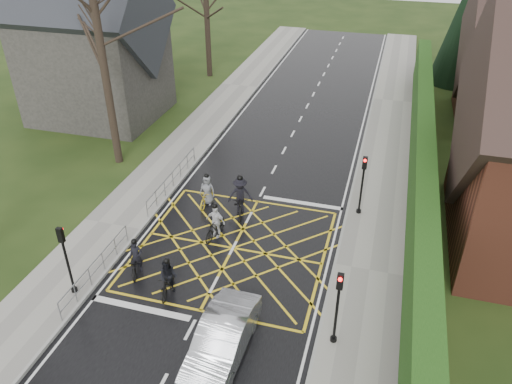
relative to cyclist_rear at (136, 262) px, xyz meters
The scene contains 20 objects.
ground 4.28m from the cyclist_rear, 37.81° to the left, with size 120.00×120.00×0.00m, color black.
road 4.28m from the cyclist_rear, 37.81° to the left, with size 9.00×80.00×0.01m, color black.
sidewalk_right 9.72m from the cyclist_rear, 15.56° to the left, with size 3.00×80.00×0.15m, color gray.
sidewalk_left 3.74m from the cyclist_rear, 135.42° to the left, with size 3.00×80.00×0.15m, color gray.
stone_wall 14.05m from the cyclist_rear, 37.77° to the left, with size 0.50×38.00×0.70m, color slate.
hedge 14.14m from the cyclist_rear, 37.77° to the left, with size 0.90×38.00×2.80m, color #16380F.
conifer 32.20m from the cyclist_rear, 63.75° to the left, with size 4.60×4.60×10.00m.
church 18.34m from the cyclist_rear, 124.87° to the left, with size 8.80×7.80×11.00m.
tree_near 12.66m from the cyclist_rear, 123.26° to the left, with size 9.24×9.24×11.44m.
railing_south 1.59m from the cyclist_rear, 145.32° to the right, with size 0.05×5.04×1.03m.
railing_north 6.74m from the cyclist_rear, 101.08° to the left, with size 0.05×6.04×1.03m.
traffic_light_ne 10.91m from the cyclist_rear, 38.80° to the left, with size 0.24×0.31×3.21m.
traffic_light_se 8.68m from the cyclist_rear, 10.71° to the right, with size 0.24×0.31×3.21m.
traffic_light_sw 2.81m from the cyclist_rear, 132.68° to the right, with size 0.24×0.31×3.21m.
cyclist_rear is the anchor object (origin of this frame).
cyclist_back 1.96m from the cyclist_rear, 23.08° to the right, with size 0.81×1.70×1.66m.
cyclist_mid 6.14m from the cyclist_rear, 62.90° to the left, with size 1.39×2.25×2.06m.
cyclist_front 3.97m from the cyclist_rear, 54.13° to the left, with size 1.00×1.82×1.77m.
cyclist_lead 5.79m from the cyclist_rear, 80.25° to the left, with size 0.78×1.79×1.73m.
car 5.79m from the cyclist_rear, 32.90° to the right, with size 1.54×4.42×1.46m, color #B7B8BE.
Camera 1 is at (5.83, -16.68, 13.81)m, focal length 35.00 mm.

